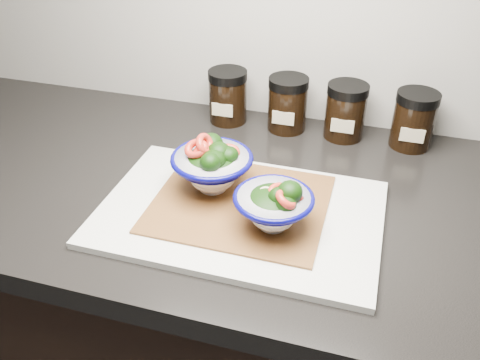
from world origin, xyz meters
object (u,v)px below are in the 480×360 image
(spice_jar_b, at_px, (288,104))
(spice_jar_c, at_px, (346,111))
(bowl_right, at_px, (275,206))
(spice_jar_d, at_px, (414,120))
(bowl_left, at_px, (212,165))
(spice_jar_a, at_px, (228,96))
(cutting_board, at_px, (240,213))

(spice_jar_b, height_order, spice_jar_c, same)
(spice_jar_b, xyz_separation_m, spice_jar_c, (0.12, 0.00, 0.00))
(bowl_right, relative_size, spice_jar_d, 1.09)
(bowl_right, height_order, spice_jar_d, spice_jar_d)
(bowl_left, distance_m, spice_jar_c, 0.33)
(bowl_right, relative_size, spice_jar_a, 1.09)
(bowl_right, height_order, spice_jar_b, spice_jar_b)
(spice_jar_b, bearing_deg, spice_jar_c, 0.00)
(spice_jar_c, bearing_deg, spice_jar_d, 0.00)
(cutting_board, bearing_deg, bowl_right, -23.42)
(cutting_board, xyz_separation_m, spice_jar_d, (0.26, 0.32, 0.05))
(spice_jar_b, bearing_deg, spice_jar_a, 180.00)
(cutting_board, xyz_separation_m, bowl_left, (-0.06, 0.04, 0.05))
(spice_jar_a, relative_size, spice_jar_b, 1.00)
(spice_jar_b, bearing_deg, bowl_left, -104.11)
(bowl_left, xyz_separation_m, spice_jar_c, (0.19, 0.27, -0.00))
(bowl_right, xyz_separation_m, spice_jar_a, (-0.18, 0.34, 0.00))
(cutting_board, distance_m, spice_jar_b, 0.32)
(cutting_board, distance_m, spice_jar_c, 0.35)
(cutting_board, bearing_deg, bowl_left, 144.11)
(bowl_right, relative_size, spice_jar_c, 1.09)
(cutting_board, bearing_deg, spice_jar_b, 88.56)
(spice_jar_a, bearing_deg, spice_jar_d, 0.00)
(cutting_board, distance_m, bowl_left, 0.09)
(spice_jar_a, xyz_separation_m, spice_jar_b, (0.13, 0.00, 0.00))
(cutting_board, distance_m, spice_jar_a, 0.34)
(spice_jar_c, bearing_deg, bowl_left, -124.42)
(spice_jar_d, bearing_deg, spice_jar_b, 180.00)
(bowl_right, bearing_deg, bowl_left, 150.04)
(bowl_left, bearing_deg, spice_jar_a, 102.45)
(cutting_board, height_order, spice_jar_b, spice_jar_b)
(spice_jar_d, bearing_deg, spice_jar_a, 180.00)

